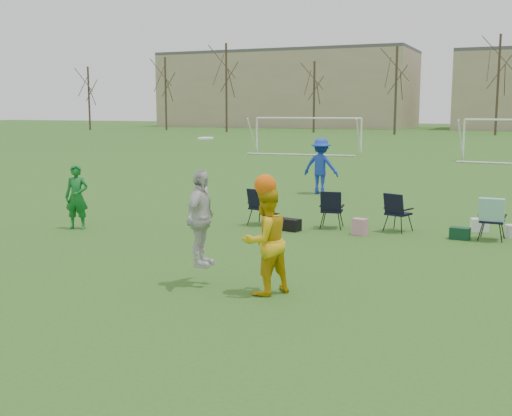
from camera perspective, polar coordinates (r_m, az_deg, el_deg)
The scene contains 7 objects.
ground at distance 9.28m, azimuth -5.13°, elevation -10.23°, with size 260.00×260.00×0.00m, color #2D591B.
fielder_green_near at distance 16.83m, azimuth -15.64°, elevation 0.96°, with size 0.60×0.39×1.64m, color #126826.
fielder_blue at distance 23.12m, azimuth 5.79°, elevation 3.73°, with size 1.29×0.74×1.99m, color #1737B0.
center_contest at distance 10.65m, azimuth -1.43°, elevation -2.03°, with size 1.97×1.08×2.55m.
sideline_setup at distance 15.80m, azimuth 17.56°, elevation -0.53°, with size 9.37×2.19×1.95m.
goal_left at distance 44.07m, azimuth 4.63°, elevation 7.35°, with size 7.39×0.76×2.46m.
tree_line at distance 77.67m, azimuth 20.80°, elevation 9.77°, with size 110.28×3.28×11.40m.
Camera 1 is at (4.23, -7.69, 3.02)m, focal length 45.00 mm.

